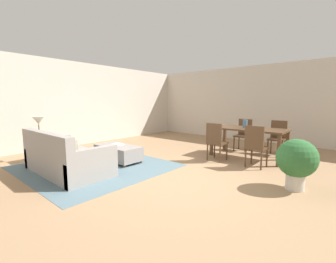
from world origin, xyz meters
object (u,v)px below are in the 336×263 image
dining_chair_near_left (216,140)px  dining_table (248,132)px  table_lamp (38,122)px  book_on_ottoman (118,144)px  vase_centerpiece (245,124)px  side_table (40,144)px  dining_chair_far_left (244,133)px  ottoman_table (118,152)px  dining_chair_far_right (278,136)px  couch (66,159)px  dining_chair_near_right (255,144)px  potted_plant (297,160)px

dining_chair_near_left → dining_table: bearing=61.4°
table_lamp → book_on_ottoman: bearing=44.9°
dining_table → vase_centerpiece: 0.21m
table_lamp → dining_chair_near_left: bearing=41.6°
side_table → vase_centerpiece: (3.51, 3.59, 0.43)m
dining_chair_near_left → dining_chair_far_left: (0.02, 1.63, 0.00)m
vase_centerpiece → dining_table: bearing=22.4°
side_table → dining_table: (3.59, 3.62, 0.23)m
dining_table → book_on_ottoman: (-2.30, -2.34, -0.27)m
ottoman_table → dining_table: bearing=47.3°
dining_chair_far_left → dining_chair_far_right: bearing=2.8°
couch → vase_centerpiece: vase_centerpiece is taller
side_table → dining_chair_near_left: size_ratio=0.60×
couch → dining_chair_near_right: 3.96m
ottoman_table → book_on_ottoman: (-0.09, 0.06, 0.18)m
side_table → dining_chair_near_left: bearing=41.6°
dining_chair_far_right → book_on_ottoman: bearing=-131.3°
dining_chair_near_left → dining_chair_far_left: size_ratio=1.00×
dining_chair_near_right → dining_table: bearing=120.5°
table_lamp → potted_plant: 5.41m
dining_chair_far_left → potted_plant: (1.84, -2.38, -0.03)m
table_lamp → dining_table: size_ratio=0.29×
dining_chair_far_right → vase_centerpiece: vase_centerpiece is taller
dining_chair_far_left → potted_plant: dining_chair_far_left is taller
dining_table → dining_chair_near_left: size_ratio=1.94×
table_lamp → dining_chair_far_right: 6.05m
couch → side_table: (-1.30, 0.00, 0.15)m
ottoman_table → potted_plant: 3.72m
dining_table → table_lamp: bearing=-134.7°
dining_table → dining_chair_near_left: (-0.46, -0.84, -0.15)m
side_table → book_on_ottoman: (1.29, 1.29, -0.04)m
dining_chair_far_left → potted_plant: bearing=-52.2°
dining_chair_near_left → dining_chair_near_right: (0.93, 0.05, 0.00)m
side_table → book_on_ottoman: side_table is taller
vase_centerpiece → dining_chair_near_right: bearing=-54.3°
book_on_ottoman → dining_chair_far_right: bearing=48.7°
table_lamp → dining_table: bearing=45.3°
couch → dining_chair_far_left: bearing=67.2°
dining_chair_far_right → dining_table: bearing=-120.1°
couch → vase_centerpiece: bearing=58.4°
dining_chair_near_right → potted_plant: bearing=-40.3°
couch → potted_plant: couch is taller
dining_chair_far_right → side_table: bearing=-132.4°
dining_chair_far_right → vase_centerpiece: 1.09m
ottoman_table → dining_table: (2.21, 2.40, 0.45)m
dining_chair_near_right → vase_centerpiece: size_ratio=4.39×
table_lamp → dining_chair_near_right: bearing=34.9°
vase_centerpiece → book_on_ottoman: bearing=-133.9°
ottoman_table → table_lamp: 1.98m
book_on_ottoman → ottoman_table: bearing=-36.1°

